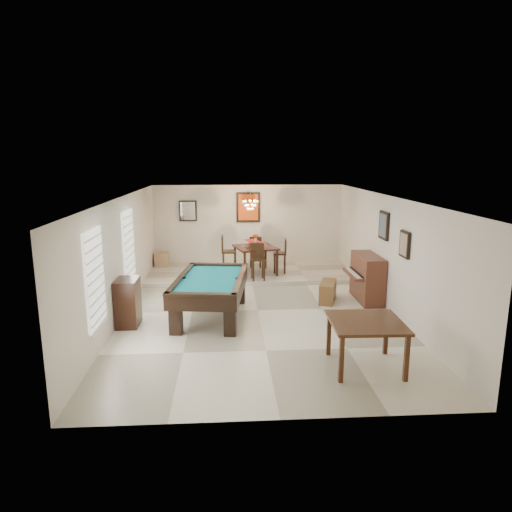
{
  "coord_description": "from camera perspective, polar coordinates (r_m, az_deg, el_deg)",
  "views": [
    {
      "loc": [
        -0.68,
        -9.97,
        3.44
      ],
      "look_at": [
        0.0,
        0.6,
        1.15
      ],
      "focal_mm": 32.0,
      "sensor_mm": 36.0,
      "label": 1
    }
  ],
  "objects": [
    {
      "name": "dining_chair_east",
      "position": [
        13.37,
        2.98,
        0.01
      ],
      "size": [
        0.41,
        0.41,
        1.0
      ],
      "primitive_type": null,
      "rotation": [
        0.0,
        0.0,
        -1.68
      ],
      "color": "black",
      "rests_on": "dining_step"
    },
    {
      "name": "wall_front",
      "position": [
        5.92,
        3.21,
        -9.04
      ],
      "size": [
        6.0,
        0.04,
        2.6
      ],
      "primitive_type": "cube",
      "color": "silver",
      "rests_on": "ground_plane"
    },
    {
      "name": "wall_back",
      "position": [
        14.65,
        -0.98,
        3.8
      ],
      "size": [
        6.0,
        0.04,
        2.6
      ],
      "primitive_type": "cube",
      "color": "silver",
      "rests_on": "ground_plane"
    },
    {
      "name": "chandelier",
      "position": [
        13.25,
        -0.73,
        6.83
      ],
      "size": [
        0.44,
        0.44,
        0.6
      ],
      "primitive_type": null,
      "color": "#FFE5B2",
      "rests_on": "ceiling"
    },
    {
      "name": "apothecary_chest",
      "position": [
        9.88,
        -15.72,
        -5.6
      ],
      "size": [
        0.44,
        0.66,
        0.99
      ],
      "primitive_type": "cube",
      "color": "black",
      "rests_on": "ground_plane"
    },
    {
      "name": "pool_table",
      "position": [
        10.07,
        -5.66,
        -5.23
      ],
      "size": [
        1.72,
        2.76,
        0.87
      ],
      "primitive_type": null,
      "rotation": [
        0.0,
        0.0,
        -0.12
      ],
      "color": "black",
      "rests_on": "ground_plane"
    },
    {
      "name": "square_table",
      "position": [
        7.92,
        13.5,
        -10.68
      ],
      "size": [
        1.21,
        1.21,
        0.81
      ],
      "primitive_type": null,
      "rotation": [
        0.0,
        0.0,
        -0.03
      ],
      "color": "#361C0D",
      "rests_on": "ground_plane"
    },
    {
      "name": "upright_piano",
      "position": [
        11.45,
        13.11,
        -2.67
      ],
      "size": [
        0.76,
        1.36,
        1.13
      ],
      "primitive_type": null,
      "color": "#5B2C1D",
      "rests_on": "ground_plane"
    },
    {
      "name": "right_picture_upper",
      "position": [
        11.01,
        15.7,
        3.7
      ],
      "size": [
        0.06,
        0.55,
        0.65
      ],
      "primitive_type": "cube",
      "color": "slate",
      "rests_on": "wall_right"
    },
    {
      "name": "window_left_rear",
      "position": [
        11.01,
        -15.62,
        1.06
      ],
      "size": [
        0.06,
        1.0,
        1.7
      ],
      "primitive_type": "cube",
      "color": "white",
      "rests_on": "wall_left"
    },
    {
      "name": "piano_bench",
      "position": [
        11.29,
        8.97,
        -4.42
      ],
      "size": [
        0.6,
        0.93,
        0.48
      ],
      "primitive_type": "cube",
      "rotation": [
        0.0,
        0.0,
        -0.32
      ],
      "color": "brown",
      "rests_on": "ground_plane"
    },
    {
      "name": "wall_left",
      "position": [
        10.46,
        -16.41,
        -0.11
      ],
      "size": [
        0.04,
        9.0,
        2.6
      ],
      "primitive_type": "cube",
      "color": "silver",
      "rests_on": "ground_plane"
    },
    {
      "name": "dining_table",
      "position": [
        13.27,
        -0.05,
        -0.25
      ],
      "size": [
        1.36,
        1.36,
        0.92
      ],
      "primitive_type": null,
      "rotation": [
        0.0,
        0.0,
        0.27
      ],
      "color": "black",
      "rests_on": "dining_step"
    },
    {
      "name": "right_picture_lower",
      "position": [
        9.84,
        18.1,
        1.4
      ],
      "size": [
        0.06,
        0.45,
        0.55
      ],
      "primitive_type": "cube",
      "color": "gray",
      "rests_on": "wall_right"
    },
    {
      "name": "corner_bench",
      "position": [
        14.54,
        -11.69,
        -0.39
      ],
      "size": [
        0.39,
        0.49,
        0.43
      ],
      "primitive_type": "cube",
      "rotation": [
        0.0,
        0.0,
        -0.01
      ],
      "color": "#A6805A",
      "rests_on": "dining_step"
    },
    {
      "name": "dining_chair_north",
      "position": [
        14.04,
        -0.07,
        0.57
      ],
      "size": [
        0.37,
        0.37,
        0.98
      ],
      "primitive_type": null,
      "rotation": [
        0.0,
        0.0,
        3.11
      ],
      "color": "black",
      "rests_on": "dining_step"
    },
    {
      "name": "dining_chair_south",
      "position": [
        12.56,
        0.27,
        -0.75
      ],
      "size": [
        0.4,
        0.4,
        1.01
      ],
      "primitive_type": null,
      "rotation": [
        0.0,
        0.0,
        0.07
      ],
      "color": "black",
      "rests_on": "dining_step"
    },
    {
      "name": "dining_step",
      "position": [
        13.67,
        -0.71,
        -2.12
      ],
      "size": [
        6.0,
        2.5,
        0.12
      ],
      "primitive_type": "cube",
      "color": "beige",
      "rests_on": "ground_plane"
    },
    {
      "name": "wall_right",
      "position": [
        10.84,
        16.24,
        0.32
      ],
      "size": [
        0.04,
        9.0,
        2.6
      ],
      "primitive_type": "cube",
      "color": "silver",
      "rests_on": "ground_plane"
    },
    {
      "name": "back_mirror",
      "position": [
        14.58,
        -8.5,
        5.61
      ],
      "size": [
        0.55,
        0.06,
        0.65
      ],
      "primitive_type": "cube",
      "color": "white",
      "rests_on": "wall_back"
    },
    {
      "name": "back_painting",
      "position": [
        14.53,
        -0.98,
        6.11
      ],
      "size": [
        0.75,
        0.06,
        0.95
      ],
      "primitive_type": "cube",
      "color": "#D84C14",
      "rests_on": "wall_back"
    },
    {
      "name": "ceiling",
      "position": [
        10.03,
        0.22,
        7.39
      ],
      "size": [
        6.0,
        9.0,
        0.04
      ],
      "primitive_type": "cube",
      "color": "white",
      "rests_on": "wall_back"
    },
    {
      "name": "flower_vase",
      "position": [
        13.16,
        -0.05,
        2.26
      ],
      "size": [
        0.16,
        0.16,
        0.26
      ],
      "primitive_type": null,
      "rotation": [
        0.0,
        0.0,
        -0.08
      ],
      "color": "#C03510",
      "rests_on": "dining_table"
    },
    {
      "name": "ground_plane",
      "position": [
        10.58,
        0.21,
        -6.84
      ],
      "size": [
        6.0,
        9.0,
        0.02
      ],
      "primitive_type": "cube",
      "color": "beige"
    },
    {
      "name": "dining_chair_west",
      "position": [
        13.27,
        -3.39,
        0.18
      ],
      "size": [
        0.42,
        0.42,
        1.12
      ],
      "primitive_type": null,
      "rotation": [
        0.0,
        0.0,
        1.56
      ],
      "color": "black",
      "rests_on": "dining_step"
    },
    {
      "name": "window_left_front",
      "position": [
        8.36,
        -19.48,
        -2.65
      ],
      "size": [
        0.06,
        1.0,
        1.7
      ],
      "primitive_type": "cube",
      "color": "white",
      "rests_on": "wall_left"
    }
  ]
}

